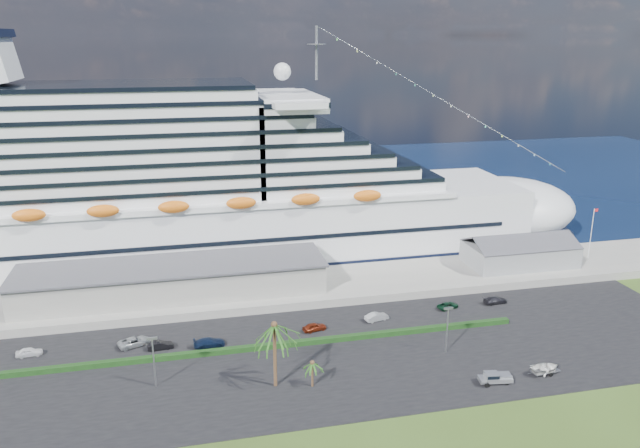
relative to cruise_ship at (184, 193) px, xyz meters
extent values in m
plane|color=#344B19|center=(21.53, -64.00, -16.69)|extent=(420.00, 420.00, 0.00)
cube|color=black|center=(21.53, -53.00, -16.63)|extent=(140.00, 38.00, 0.12)
cube|color=gray|center=(21.53, -24.00, -15.79)|extent=(240.00, 20.00, 1.80)
cube|color=#0B1732|center=(21.53, 66.00, -16.68)|extent=(420.00, 160.00, 0.02)
cube|color=silver|center=(1.53, 0.00, -8.69)|extent=(160.00, 30.00, 16.00)
ellipsoid|color=silver|center=(81.53, 0.00, -8.69)|extent=(40.00, 30.00, 16.00)
cube|color=black|center=(1.53, 0.00, -15.49)|extent=(164.00, 30.60, 2.40)
cube|color=silver|center=(-10.47, 0.00, 12.91)|extent=(128.00, 26.00, 24.80)
cube|color=silver|center=(24.33, 0.00, 20.71)|extent=(14.00, 38.00, 3.20)
cylinder|color=gray|center=(31.53, 0.00, 31.31)|extent=(0.70, 0.70, 12.00)
ellipsoid|color=orange|center=(-2.47, -15.80, 1.11)|extent=(90.00, 2.40, 2.60)
ellipsoid|color=orange|center=(-2.47, 15.80, 1.11)|extent=(90.00, 2.40, 2.60)
cube|color=black|center=(1.53, 0.00, -7.89)|extent=(144.00, 30.40, 0.90)
cube|color=gray|center=(-3.47, -24.00, -11.89)|extent=(60.00, 14.00, 6.00)
cube|color=#4C4C54|center=(-3.47, -24.00, -8.79)|extent=(61.00, 15.00, 0.40)
cube|color=gray|center=(73.53, -24.00, -12.49)|extent=(24.00, 12.00, 4.80)
cube|color=#4C4C54|center=(73.53, -27.00, -8.89)|extent=(24.00, 6.31, 2.74)
cube|color=#4C4C54|center=(73.53, -21.00, -8.89)|extent=(24.00, 6.31, 2.74)
cylinder|color=silver|center=(91.53, -24.00, -8.89)|extent=(0.16, 0.16, 12.00)
cube|color=red|center=(92.03, -24.00, -3.29)|extent=(1.00, 0.04, 0.70)
cube|color=black|center=(13.53, -48.00, -16.12)|extent=(88.00, 1.10, 0.90)
cylinder|color=gray|center=(-6.47, -56.00, -12.57)|extent=(0.24, 0.24, 8.00)
cube|color=gray|center=(-6.47, -56.00, -8.47)|extent=(1.60, 0.35, 0.35)
cylinder|color=gray|center=(41.53, -56.00, -12.57)|extent=(0.24, 0.24, 8.00)
cube|color=gray|center=(41.53, -56.00, -8.47)|extent=(1.60, 0.35, 0.35)
cylinder|color=#47301E|center=(11.53, -60.00, -11.44)|extent=(0.54, 0.54, 10.50)
sphere|color=#47301E|center=(11.53, -60.00, -6.19)|extent=(0.98, 0.98, 0.98)
cylinder|color=#47301E|center=(17.03, -61.50, -14.59)|extent=(0.35, 0.35, 4.20)
sphere|color=#47301E|center=(17.03, -61.50, -12.49)|extent=(0.73, 0.73, 0.73)
imported|color=white|center=(-27.46, -41.52, -15.86)|extent=(4.33, 2.02, 1.43)
imported|color=black|center=(-5.94, -44.01, -15.85)|extent=(4.49, 1.90, 1.44)
imported|color=#9DA1A5|center=(-10.36, -41.78, -15.80)|extent=(6.14, 4.50, 1.55)
imported|color=#111F3D|center=(2.30, -44.95, -15.80)|extent=(5.50, 2.56, 1.55)
imported|color=maroon|center=(21.41, -43.14, -15.82)|extent=(4.70, 2.76, 1.50)
imported|color=#9EA1A5|center=(33.82, -41.65, -15.81)|extent=(4.89, 2.61, 1.53)
imported|color=black|center=(49.26, -39.59, -15.96)|extent=(4.86, 3.24, 1.24)
imported|color=black|center=(59.54, -39.46, -15.86)|extent=(5.10, 2.41, 1.44)
cylinder|color=black|center=(43.09, -67.84, -16.19)|extent=(0.79, 0.37, 0.76)
cylinder|color=black|center=(43.09, -66.04, -16.19)|extent=(0.79, 0.37, 0.76)
cylinder|color=black|center=(46.42, -67.84, -16.19)|extent=(0.79, 0.37, 0.76)
cylinder|color=black|center=(46.42, -66.04, -16.19)|extent=(0.79, 0.37, 0.76)
cube|color=#ABAEB3|center=(44.90, -66.94, -15.86)|extent=(5.35, 2.61, 0.67)
cube|color=#ABAEB3|center=(46.28, -66.94, -15.48)|extent=(2.52, 2.16, 0.52)
cube|color=#ABAEB3|center=(44.23, -66.94, -15.20)|extent=(2.33, 2.09, 0.90)
cube|color=black|center=(44.23, -66.94, -15.10)|extent=(2.15, 2.11, 0.52)
cube|color=#ABAEB3|center=(42.71, -66.94, -15.67)|extent=(1.10, 1.91, 0.33)
cube|color=gray|center=(54.03, -66.31, -16.02)|extent=(4.79, 2.22, 0.12)
cylinder|color=gray|center=(51.92, -66.31, -16.02)|extent=(2.21, 0.33, 0.08)
cylinder|color=black|center=(54.44, -67.21, -16.25)|extent=(0.66, 0.29, 0.64)
cylinder|color=black|center=(54.44, -65.40, -16.25)|extent=(0.66, 0.29, 0.64)
imported|color=white|center=(54.03, -66.31, -15.43)|extent=(5.48, 4.19, 1.06)
camera|label=1|loc=(-0.76, -144.17, 35.20)|focal=35.00mm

